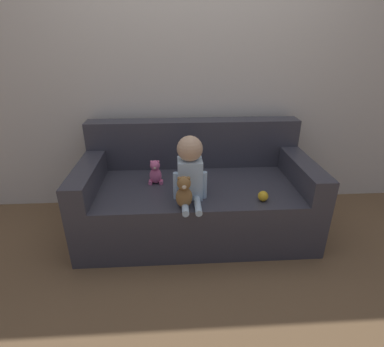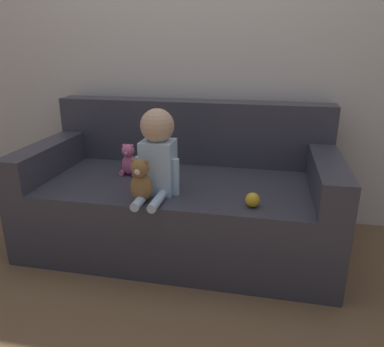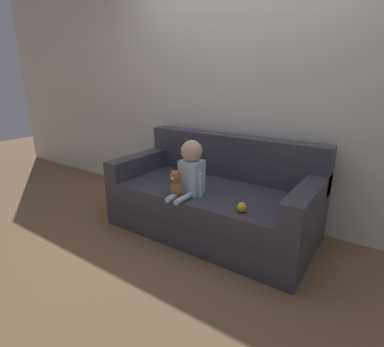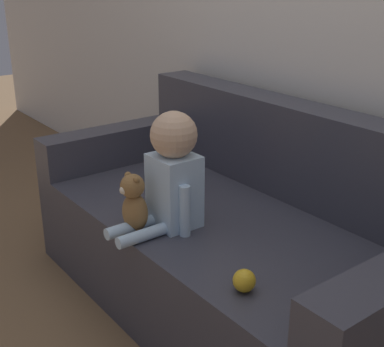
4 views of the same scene
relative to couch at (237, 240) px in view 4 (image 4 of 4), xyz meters
The scene contains 6 objects.
ground_plane 0.31m from the couch, 90.00° to the right, with size 12.00×12.00×0.00m, color brown.
couch is the anchor object (origin of this frame).
person_baby 0.47m from the couch, 102.27° to the right, with size 0.24×0.37×0.46m.
teddy_bear_brown 0.52m from the couch, 104.43° to the right, with size 0.11×0.11×0.24m.
plush_toy_side 0.40m from the couch, behind, with size 0.12×0.09×0.20m.
toy_ball 0.62m from the couch, 39.97° to the right, with size 0.07×0.07×0.07m.
Camera 4 is at (1.50, -1.32, 1.39)m, focal length 50.00 mm.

